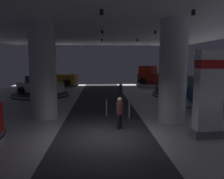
% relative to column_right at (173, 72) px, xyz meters
% --- Properties ---
extents(ground, '(24.00, 44.00, 0.06)m').
position_rel_column_right_xyz_m(ground, '(-3.75, -2.32, -2.77)').
color(ground, '#B2B2B7').
extents(ceiling_with_spotlights, '(24.00, 44.00, 0.39)m').
position_rel_column_right_xyz_m(ceiling_with_spotlights, '(-3.75, -2.32, 2.80)').
color(ceiling_with_spotlights, silver).
extents(column_right, '(1.48, 1.48, 5.50)m').
position_rel_column_right_xyz_m(column_right, '(0.00, 0.00, 0.00)').
color(column_right, silver).
rests_on(column_right, ground).
extents(column_left, '(1.51, 1.51, 5.50)m').
position_rel_column_right_xyz_m(column_left, '(-7.22, 1.19, 0.00)').
color(column_left, silver).
rests_on(column_left, ground).
extents(brand_sign_pylon, '(1.30, 0.72, 3.84)m').
position_rel_column_right_xyz_m(brand_sign_pylon, '(0.72, -2.60, -0.76)').
color(brand_sign_pylon, slate).
rests_on(brand_sign_pylon, ground).
extents(display_platform_mid_right, '(4.61, 4.61, 0.38)m').
position_rel_column_right_xyz_m(display_platform_mid_right, '(3.47, 3.48, -2.54)').
color(display_platform_mid_right, '#B7B7BC').
rests_on(display_platform_mid_right, ground).
extents(display_car_mid_right, '(2.55, 4.36, 1.71)m').
position_rel_column_right_xyz_m(display_car_mid_right, '(3.46, 3.45, -1.61)').
color(display_car_mid_right, navy).
rests_on(display_car_mid_right, display_platform_mid_right).
extents(display_platform_deep_left, '(5.68, 5.68, 0.32)m').
position_rel_column_right_xyz_m(display_platform_deep_left, '(-9.48, 16.05, -2.57)').
color(display_platform_deep_left, '#B7B7BC').
rests_on(display_platform_deep_left, ground).
extents(pickup_truck_deep_left, '(5.59, 3.41, 2.30)m').
position_rel_column_right_xyz_m(pickup_truck_deep_left, '(-9.79, 16.11, -1.50)').
color(pickup_truck_deep_left, '#B77519').
rests_on(pickup_truck_deep_left, display_platform_deep_left).
extents(display_platform_far_right, '(5.23, 5.23, 0.27)m').
position_rel_column_right_xyz_m(display_platform_far_right, '(3.67, 8.80, -2.60)').
color(display_platform_far_right, '#333338').
rests_on(display_platform_far_right, ground).
extents(display_car_far_right, '(4.55, 3.19, 1.71)m').
position_rel_column_right_xyz_m(display_car_far_right, '(3.70, 8.81, -1.72)').
color(display_car_far_right, '#2D5638').
rests_on(display_car_far_right, display_platform_far_right).
extents(display_platform_deep_right, '(5.99, 5.99, 0.37)m').
position_rel_column_right_xyz_m(display_platform_deep_right, '(3.59, 15.52, -2.54)').
color(display_platform_deep_right, '#B7B7BC').
rests_on(display_platform_deep_right, ground).
extents(pickup_truck_deep_right, '(5.44, 4.97, 2.30)m').
position_rel_column_right_xyz_m(pickup_truck_deep_right, '(3.34, 15.72, -1.44)').
color(pickup_truck_deep_right, maroon).
rests_on(pickup_truck_deep_right, display_platform_deep_right).
extents(display_platform_far_left, '(5.49, 5.49, 0.23)m').
position_rel_column_right_xyz_m(display_platform_far_left, '(-9.65, 9.55, -2.62)').
color(display_platform_far_left, '#333338').
rests_on(display_platform_far_left, ground).
extents(display_car_far_left, '(4.57, 3.46, 1.71)m').
position_rel_column_right_xyz_m(display_car_far_left, '(-9.68, 9.56, -1.75)').
color(display_car_far_left, silver).
rests_on(display_car_far_left, display_platform_far_left).
extents(visitor_walking_near, '(0.32, 0.32, 1.59)m').
position_rel_column_right_xyz_m(visitor_walking_near, '(-2.26, 6.07, -1.84)').
color(visitor_walking_near, black).
rests_on(visitor_walking_near, ground).
extents(visitor_walking_far, '(0.32, 0.32, 1.59)m').
position_rel_column_right_xyz_m(visitor_walking_far, '(-2.99, -1.19, -1.84)').
color(visitor_walking_far, black).
rests_on(visitor_walking_far, ground).
extents(stanchion_a, '(0.28, 0.28, 1.01)m').
position_rel_column_right_xyz_m(stanchion_a, '(-2.25, 0.75, -2.38)').
color(stanchion_a, '#333338').
rests_on(stanchion_a, ground).
extents(stanchion_b, '(0.28, 0.28, 1.01)m').
position_rel_column_right_xyz_m(stanchion_b, '(-3.55, 1.47, -2.38)').
color(stanchion_b, '#333338').
rests_on(stanchion_b, ground).
extents(stanchion_c, '(0.28, 0.28, 1.01)m').
position_rel_column_right_xyz_m(stanchion_c, '(-2.59, 2.18, -2.38)').
color(stanchion_c, '#333338').
rests_on(stanchion_c, ground).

